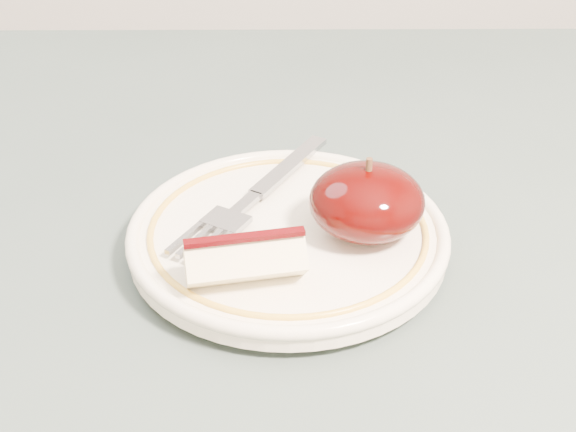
{
  "coord_description": "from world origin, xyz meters",
  "views": [
    {
      "loc": [
        0.09,
        -0.38,
        1.05
      ],
      "look_at": [
        0.1,
        0.04,
        0.78
      ],
      "focal_mm": 50.0,
      "sensor_mm": 36.0,
      "label": 1
    }
  ],
  "objects_px": {
    "apple_half": "(367,202)",
    "fork": "(255,196)",
    "table": "(143,393)",
    "plate": "(288,234)"
  },
  "relations": [
    {
      "from": "apple_half",
      "to": "fork",
      "type": "bearing_deg",
      "value": 152.97
    },
    {
      "from": "plate",
      "to": "apple_half",
      "type": "relative_size",
      "value": 2.84
    },
    {
      "from": "plate",
      "to": "apple_half",
      "type": "height_order",
      "value": "apple_half"
    },
    {
      "from": "plate",
      "to": "fork",
      "type": "xyz_separation_m",
      "value": [
        -0.02,
        0.03,
        0.01
      ]
    },
    {
      "from": "plate",
      "to": "fork",
      "type": "height_order",
      "value": "fork"
    },
    {
      "from": "apple_half",
      "to": "table",
      "type": "bearing_deg",
      "value": -166.24
    },
    {
      "from": "table",
      "to": "fork",
      "type": "distance_m",
      "value": 0.15
    },
    {
      "from": "apple_half",
      "to": "fork",
      "type": "relative_size",
      "value": 0.45
    },
    {
      "from": "apple_half",
      "to": "fork",
      "type": "xyz_separation_m",
      "value": [
        -0.07,
        0.04,
        -0.02
      ]
    },
    {
      "from": "table",
      "to": "apple_half",
      "type": "xyz_separation_m",
      "value": [
        0.15,
        0.04,
        0.13
      ]
    }
  ]
}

